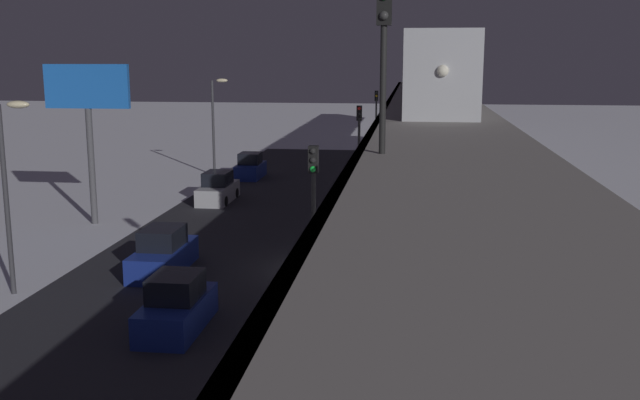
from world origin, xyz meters
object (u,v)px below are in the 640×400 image
Objects in this scene: sedan_silver at (218,190)px; traffic_light_near at (314,211)px; traffic_light_far at (376,116)px; sedan_blue at (163,254)px; sedan_blue_3 at (177,307)px; sedan_blue_2 at (250,168)px; commercial_billboard at (88,102)px; traffic_light_mid at (359,142)px; subway_train at (426,64)px; rail_signal at (384,41)px.

traffic_light_near is (-9.30, 22.03, 3.41)m from sedan_silver.
traffic_light_near and traffic_light_far have the same top height.
sedan_blue_3 is (-2.80, 6.68, 0.00)m from sedan_blue.
sedan_blue_2 is (0.00, -9.66, 0.01)m from sedan_silver.
traffic_light_far is at bearing -115.94° from sedan_silver.
sedan_blue is 12.67m from commercial_billboard.
sedan_blue_2 is 0.63× the size of traffic_light_far.
subway_train is at bearing -101.94° from traffic_light_mid.
sedan_blue is 0.53× the size of commercial_billboard.
sedan_blue_3 is (-4.60, 32.17, 0.00)m from sedan_blue_2.
rail_signal is 17.80m from sedan_blue.
rail_signal is at bearing 113.08° from sedan_silver.
traffic_light_far is (-4.70, -41.63, 3.40)m from sedan_blue_3.
sedan_blue_3 is 0.65× the size of traffic_light_mid.
sedan_blue is at bearing 129.20° from commercial_billboard.
commercial_billboard is (14.55, 26.31, 2.63)m from traffic_light_far.
subway_train is at bearing -92.21° from rail_signal.
traffic_light_near is at bearing 140.41° from sedan_blue.
sedan_blue_3 is 21.84m from traffic_light_mid.
commercial_billboard is at bearing 72.70° from sedan_blue_2.
commercial_billboard reaches higher than sedan_blue_3.
sedan_blue_3 is at bearing -35.52° from rail_signal.
traffic_light_near is (-4.70, -0.48, 3.40)m from sedan_blue_3.
traffic_light_mid is 15.86m from commercial_billboard.
subway_train is 6.20m from traffic_light_far.
sedan_silver is 1.14× the size of sedan_blue_3.
traffic_light_far reaches higher than sedan_blue_2.
traffic_light_mid is (-9.30, 11.11, 3.40)m from sedan_blue_2.
sedan_blue_3 is 0.47× the size of commercial_billboard.
rail_signal is at bearing 129.79° from commercial_billboard.
traffic_light_near is at bearing -66.15° from rail_signal.
sedan_blue is at bearing 112.74° from sedan_blue_3.
sedan_blue is 0.73× the size of traffic_light_mid.
sedan_silver is at bearing 101.55° from sedan_blue_3.
rail_signal is 0.99× the size of sedan_blue_2.
traffic_light_far is (0.00, -20.57, 0.00)m from traffic_light_mid.
sedan_silver is at bearing 64.06° from traffic_light_far.
subway_train reaches higher than sedan_blue_3.
sedan_blue_2 is 0.97× the size of sedan_blue_3.
traffic_light_far is at bearing -90.00° from traffic_light_mid.
sedan_silver is (11.78, -27.63, -8.84)m from rail_signal.
sedan_blue_2 is at bearing 45.49° from traffic_light_far.
subway_train is 24.40m from sedan_silver.
sedan_silver is at bearing -126.12° from commercial_billboard.
sedan_blue is (9.98, -11.80, -8.83)m from rail_signal.
sedan_silver and sedan_blue have the same top height.
traffic_light_near is 20.95m from commercial_billboard.
sedan_blue_2 is 0.63× the size of traffic_light_near.
traffic_light_near is (-9.30, 31.69, 3.40)m from sedan_blue_2.
subway_train is 41.19m from traffic_light_near.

